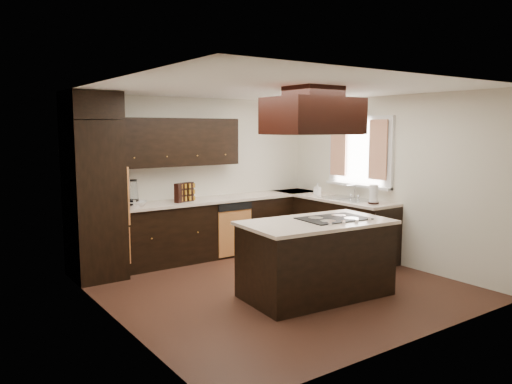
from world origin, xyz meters
TOP-DOWN VIEW (x-y plane):
  - floor at (0.00, 0.00)m, footprint 4.20×4.20m
  - ceiling at (0.00, 0.00)m, footprint 4.20×4.20m
  - wall_back at (0.00, 2.11)m, footprint 4.20×0.02m
  - wall_front at (0.00, -2.11)m, footprint 4.20×0.02m
  - wall_left at (-2.11, 0.00)m, footprint 0.02×4.20m
  - wall_right at (2.11, 0.00)m, footprint 0.02×4.20m
  - oven_column at (-1.78, 1.71)m, footprint 0.65×0.75m
  - wall_oven_face at (-1.43, 1.71)m, footprint 0.05×0.62m
  - base_cabinets_back at (0.03, 1.80)m, footprint 2.93×0.60m
  - base_cabinets_right at (1.80, 0.90)m, footprint 0.60×2.40m
  - countertop_back at (0.03, 1.79)m, footprint 2.93×0.63m
  - countertop_right at (1.79, 0.90)m, footprint 0.63×2.40m
  - upper_cabinets at (-0.43, 1.93)m, footprint 2.00×0.34m
  - dishwasher_front at (0.33, 1.50)m, footprint 0.60×0.05m
  - window_frame at (2.07, 0.55)m, footprint 0.06×1.32m
  - window_pane at (2.10, 0.55)m, footprint 0.00×1.20m
  - curtain_left at (2.01, 0.13)m, footprint 0.02×0.34m
  - curtain_right at (2.01, 0.97)m, footprint 0.02×0.34m
  - sink_rim at (1.80, 0.55)m, footprint 0.52×0.84m
  - island at (0.16, -0.58)m, footprint 1.79×1.08m
  - island_top at (0.16, -0.58)m, footprint 1.86×1.14m
  - cooktop at (0.42, -0.60)m, footprint 0.86×0.61m
  - range_hood at (0.10, -0.55)m, footprint 1.05×0.72m
  - hood_duct at (0.10, -0.55)m, footprint 0.55×0.50m
  - blender_base at (-1.20, 1.75)m, footprint 0.15×0.15m
  - blender_pitcher at (-1.20, 1.75)m, footprint 0.13×0.13m
  - spice_rack at (-0.42, 1.74)m, footprint 0.35×0.20m
  - mixing_bowl at (-1.14, 1.77)m, footprint 0.35×0.35m
  - soap_bottle at (1.73, 1.16)m, footprint 0.11×0.11m
  - paper_towel at (1.76, -0.03)m, footprint 0.15×0.15m

SIDE VIEW (x-z plane):
  - floor at x=0.00m, z-range -0.02..0.00m
  - dishwasher_front at x=0.33m, z-range 0.04..0.76m
  - base_cabinets_back at x=0.03m, z-range 0.00..0.88m
  - base_cabinets_right at x=1.80m, z-range 0.00..0.88m
  - island at x=0.16m, z-range 0.00..0.88m
  - countertop_back at x=0.03m, z-range 0.88..0.92m
  - countertop_right at x=1.79m, z-range 0.88..0.92m
  - island_top at x=0.16m, z-range 0.88..0.92m
  - sink_rim at x=1.80m, z-range 0.92..0.93m
  - cooktop at x=0.42m, z-range 0.92..0.93m
  - mixing_bowl at x=-1.14m, z-range 0.92..0.99m
  - blender_base at x=-1.20m, z-range 0.92..1.02m
  - soap_bottle at x=1.73m, z-range 0.92..1.12m
  - paper_towel at x=1.76m, z-range 0.92..1.20m
  - oven_column at x=-1.78m, z-range 0.00..2.12m
  - spice_rack at x=-0.42m, z-range 0.92..1.21m
  - wall_oven_face at x=-1.43m, z-range 0.73..1.51m
  - blender_pitcher at x=-1.20m, z-range 1.02..1.28m
  - wall_back at x=0.00m, z-range 0.00..2.50m
  - wall_front at x=0.00m, z-range 0.00..2.50m
  - wall_left at x=-2.11m, z-range 0.00..2.50m
  - wall_right at x=2.11m, z-range 0.00..2.50m
  - window_frame at x=2.07m, z-range 1.09..2.21m
  - window_pane at x=2.10m, z-range 1.15..2.15m
  - curtain_left at x=2.01m, z-range 1.25..2.15m
  - curtain_right at x=2.01m, z-range 1.25..2.15m
  - upper_cabinets at x=-0.43m, z-range 1.45..2.17m
  - range_hood at x=0.10m, z-range 1.95..2.37m
  - hood_duct at x=0.10m, z-range 2.37..2.50m
  - ceiling at x=0.00m, z-range 2.50..2.52m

